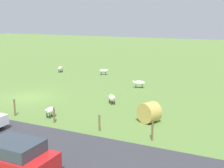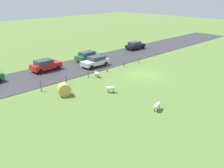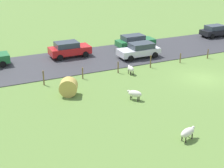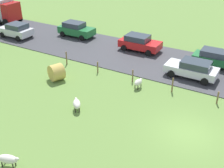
{
  "view_description": "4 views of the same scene",
  "coord_description": "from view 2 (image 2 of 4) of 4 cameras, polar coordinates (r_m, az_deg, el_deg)",
  "views": [
    {
      "loc": [
        20.94,
        18.58,
        7.14
      ],
      "look_at": [
        -2.83,
        6.99,
        1.34
      ],
      "focal_mm": 49.75,
      "sensor_mm": 36.0,
      "label": 1
    },
    {
      "loc": [
        -20.37,
        25.94,
        10.92
      ],
      "look_at": [
        -2.21,
        8.28,
        1.42
      ],
      "focal_mm": 39.77,
      "sensor_mm": 36.0,
      "label": 2
    },
    {
      "loc": [
        -21.84,
        19.24,
        10.81
      ],
      "look_at": [
        -0.61,
        9.24,
        1.3
      ],
      "focal_mm": 53.83,
      "sensor_mm": 36.0,
      "label": 3
    },
    {
      "loc": [
        -15.41,
        -3.37,
        11.72
      ],
      "look_at": [
        1.24,
        6.29,
        1.28
      ],
      "focal_mm": 46.95,
      "sensor_mm": 36.0,
      "label": 4
    }
  ],
  "objects": [
    {
      "name": "car_5",
      "position": [
        37.33,
        -15.05,
        4.28
      ],
      "size": [
        2.19,
        4.32,
        1.62
      ],
      "color": "red",
      "rests_on": "road_strip"
    },
    {
      "name": "fence_post_2",
      "position": [
        35.61,
        -1.11,
        3.75
      ],
      "size": [
        0.12,
        0.12,
        1.25
      ],
      "primitive_type": "cylinder",
      "color": "brown",
      "rests_on": "ground_plane"
    },
    {
      "name": "sheep_1",
      "position": [
        33.42,
        -3.45,
        2.41
      ],
      "size": [
        1.04,
        0.57,
        0.78
      ],
      "color": "silver",
      "rests_on": "ground_plane"
    },
    {
      "name": "ground_plane",
      "position": [
        34.74,
        7.27,
        2.07
      ],
      "size": [
        160.0,
        160.0,
        0.0
      ],
      "primitive_type": "plane",
      "color": "olive"
    },
    {
      "name": "fence_post_1",
      "position": [
        38.03,
        2.76,
        4.65
      ],
      "size": [
        0.12,
        0.12,
        1.02
      ],
      "primitive_type": "cylinder",
      "color": "brown",
      "rests_on": "ground_plane"
    },
    {
      "name": "road_strip",
      "position": [
        41.06,
        -3.16,
        5.15
      ],
      "size": [
        8.0,
        80.0,
        0.06
      ],
      "primitive_type": "cube",
      "color": "#38383D",
      "rests_on": "ground_plane"
    },
    {
      "name": "fence_post_4",
      "position": [
        31.5,
        -10.47,
        0.95
      ],
      "size": [
        0.12,
        0.12,
        1.05
      ],
      "primitive_type": "cylinder",
      "color": "brown",
      "rests_on": "ground_plane"
    },
    {
      "name": "car_0",
      "position": [
        50.11,
        5.35,
        8.88
      ],
      "size": [
        1.99,
        4.22,
        1.5
      ],
      "color": "black",
      "rests_on": "road_strip"
    },
    {
      "name": "hay_bale_0",
      "position": [
        27.96,
        -10.94,
        -1.26
      ],
      "size": [
        1.53,
        1.72,
        1.41
      ],
      "primitive_type": "cylinder",
      "rotation": [
        1.57,
        0.0,
        1.16
      ],
      "color": "tan",
      "rests_on": "ground_plane"
    },
    {
      "name": "sheep_0",
      "position": [
        24.54,
        10.39,
        -4.88
      ],
      "size": [
        0.83,
        1.33,
        0.77
      ],
      "color": "silver",
      "rests_on": "ground_plane"
    },
    {
      "name": "car_3",
      "position": [
        38.29,
        -3.84,
        5.29
      ],
      "size": [
        2.14,
        4.43,
        1.53
      ],
      "color": "silver",
      "rests_on": "road_strip"
    },
    {
      "name": "fence_post_3",
      "position": [
        33.44,
        -5.51,
        2.4
      ],
      "size": [
        0.12,
        0.12,
        1.1
      ],
      "primitive_type": "cylinder",
      "color": "brown",
      "rests_on": "ground_plane"
    },
    {
      "name": "sheep_4",
      "position": [
        28.32,
        -0.31,
        -0.99
      ],
      "size": [
        1.16,
        1.11,
        0.78
      ],
      "color": "silver",
      "rests_on": "ground_plane"
    },
    {
      "name": "car_1",
      "position": [
        41.62,
        -5.5,
        6.48
      ],
      "size": [
        2.04,
        4.51,
        1.53
      ],
      "color": "#237238",
      "rests_on": "road_strip"
    },
    {
      "name": "fence_post_5",
      "position": [
        29.8,
        -16.06,
        -0.43
      ],
      "size": [
        0.12,
        0.12,
        1.3
      ],
      "primitive_type": "cylinder",
      "color": "brown",
      "rests_on": "ground_plane"
    },
    {
      "name": "fence_post_0",
      "position": [
        40.58,
        6.18,
        5.58
      ],
      "size": [
        0.12,
        0.12,
        1.01
      ],
      "primitive_type": "cylinder",
      "color": "brown",
      "rests_on": "ground_plane"
    }
  ]
}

